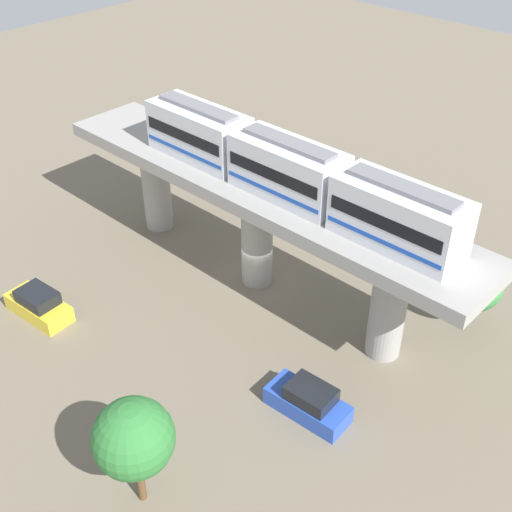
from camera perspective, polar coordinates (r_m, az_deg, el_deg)
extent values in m
plane|color=#706654|center=(41.08, 0.08, -2.11)|extent=(120.00, 120.00, 0.00)
cylinder|color=#999691|center=(45.23, -8.69, 6.00)|extent=(1.90, 1.90, 6.26)
cylinder|color=#999691|center=(39.26, 0.09, 1.52)|extent=(1.90, 1.90, 6.26)
cylinder|color=#999691|center=(34.83, 11.49, -4.37)|extent=(1.90, 1.90, 6.26)
cube|color=#999691|center=(37.42, 0.09, 6.01)|extent=(5.20, 28.85, 0.80)
cube|color=silver|center=(39.56, -4.99, 10.66)|extent=(2.60, 6.60, 3.00)
cube|color=black|center=(39.46, -5.01, 10.99)|extent=(2.64, 6.07, 0.70)
cube|color=#1947B2|center=(39.88, -4.93, 9.68)|extent=(2.64, 6.34, 0.24)
cube|color=slate|center=(38.92, -5.11, 12.83)|extent=(1.10, 5.61, 0.24)
cube|color=silver|center=(35.21, 2.80, 7.48)|extent=(2.60, 6.60, 3.00)
cube|color=black|center=(35.09, 2.81, 7.84)|extent=(2.64, 6.07, 0.70)
cube|color=#1947B2|center=(35.56, 2.76, 6.41)|extent=(2.64, 6.34, 0.24)
cube|color=slate|center=(34.48, 2.88, 9.86)|extent=(1.10, 5.61, 0.24)
cube|color=silver|center=(31.79, 12.35, 3.34)|extent=(2.60, 6.60, 3.00)
cube|color=black|center=(31.66, 12.41, 3.72)|extent=(2.64, 6.07, 0.70)
cube|color=#1947B2|center=(32.18, 12.19, 2.20)|extent=(2.64, 6.34, 0.24)
cube|color=slate|center=(30.98, 12.73, 5.88)|extent=(1.10, 5.61, 0.24)
cube|color=#284CB7|center=(32.92, 4.52, -12.83)|extent=(2.07, 4.31, 1.00)
cube|color=black|center=(32.21, 4.81, -11.91)|extent=(1.79, 2.40, 0.76)
cube|color=yellow|center=(40.24, -18.42, -4.30)|extent=(2.16, 4.34, 1.00)
cube|color=black|center=(39.60, -18.54, -3.41)|extent=(1.84, 2.43, 0.76)
cylinder|color=brown|center=(39.09, 18.07, -4.54)|extent=(0.36, 0.36, 2.05)
sphere|color=#38843D|center=(37.97, 18.58, -2.36)|extent=(3.10, 3.10, 3.10)
cylinder|color=brown|center=(29.44, -10.12, -18.37)|extent=(0.36, 0.36, 2.98)
sphere|color=#2D7233|center=(27.55, -10.65, -15.37)|extent=(3.40, 3.40, 3.40)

